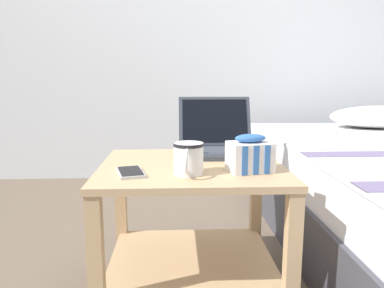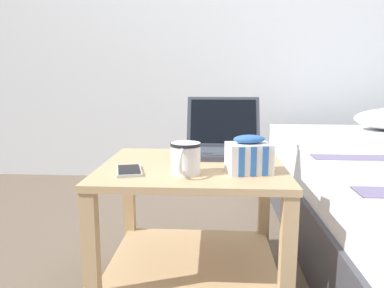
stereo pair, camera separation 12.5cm
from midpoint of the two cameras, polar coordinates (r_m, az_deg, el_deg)
name	(u,v)px [view 2 (the right image)]	position (r m, az deg, el deg)	size (l,w,h in m)	color
back_wall	(205,13)	(2.93, 3.28, 19.37)	(8.00, 0.05, 2.50)	silver
bedside_table	(193,211)	(1.35, 2.78, -10.16)	(0.63, 0.56, 0.48)	tan
laptop	(224,142)	(1.49, 7.22, 0.25)	(0.30, 0.31, 0.22)	#333842
mug_front_left	(185,157)	(1.16, 2.07, -2.02)	(0.10, 0.14, 0.10)	white
snack_bag	(249,156)	(1.20, 11.61, -1.84)	(0.15, 0.12, 0.12)	white
cell_phone	(129,171)	(1.20, -6.66, -4.08)	(0.11, 0.16, 0.01)	#B7BABC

